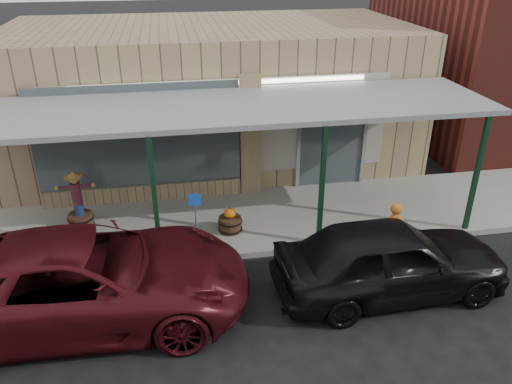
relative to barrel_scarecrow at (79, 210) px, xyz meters
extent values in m
plane|color=black|center=(3.67, -3.78, -0.66)|extent=(120.00, 120.00, 0.00)
cube|color=gray|center=(3.67, -0.18, -0.59)|extent=(40.00, 3.20, 0.15)
cube|color=#917358|center=(3.67, 4.42, 1.44)|extent=(12.00, 6.00, 4.20)
cube|color=#444E53|center=(1.47, 1.27, 1.24)|extent=(5.20, 0.06, 2.80)
cube|color=#444E53|center=(6.67, 1.40, 0.84)|extent=(1.80, 0.06, 2.80)
cube|color=#917358|center=(4.37, 1.32, 1.04)|extent=(0.55, 0.30, 3.40)
cube|color=#917358|center=(1.47, 1.32, -0.31)|extent=(5.20, 0.30, 0.50)
cube|color=#9F988D|center=(3.67, 1.39, 1.34)|extent=(9.00, 0.02, 2.60)
cube|color=white|center=(3.67, 1.36, 2.54)|extent=(7.50, 0.03, 0.10)
cube|color=gray|center=(3.67, -0.18, 2.39)|extent=(12.00, 3.00, 0.12)
cube|color=#11331C|center=(1.87, -1.63, 0.89)|extent=(0.10, 0.10, 2.95)
cube|color=#11331C|center=(5.47, -1.63, 0.89)|extent=(0.10, 0.10, 2.95)
cube|color=#11331C|center=(9.17, -1.63, 0.89)|extent=(0.10, 0.10, 2.95)
cylinder|color=#49301D|center=(0.00, 0.00, -0.32)|extent=(0.78, 0.78, 0.39)
cylinder|color=navy|center=(0.00, 0.00, 0.02)|extent=(0.28, 0.28, 0.29)
cylinder|color=maroon|center=(0.00, 0.00, 0.44)|extent=(0.31, 0.31, 0.54)
sphere|color=#DB9754|center=(0.00, 0.00, 0.81)|extent=(0.21, 0.21, 0.21)
cone|color=#DB9754|center=(0.00, 0.00, 0.94)|extent=(0.35, 0.35, 0.14)
cylinder|color=#49301D|center=(3.53, -0.75, -0.33)|extent=(0.72, 0.72, 0.36)
ellipsoid|color=orange|center=(3.53, -0.75, -0.03)|extent=(0.29, 0.29, 0.24)
cylinder|color=#4C471E|center=(3.53, -0.75, 0.11)|extent=(0.04, 0.04, 0.05)
cylinder|color=gray|center=(2.70, -1.38, 0.04)|extent=(0.04, 0.04, 1.09)
cube|color=blue|center=(2.70, -1.38, 0.73)|extent=(0.29, 0.06, 0.29)
imported|color=black|center=(6.37, -3.43, 0.12)|extent=(4.67, 1.99, 1.57)
ellipsoid|color=#C27422|center=(6.77, -2.68, 0.49)|extent=(0.33, 0.27, 0.42)
sphere|color=#C27422|center=(6.77, -2.63, 0.78)|extent=(0.24, 0.24, 0.24)
cylinder|color=#17671B|center=(6.77, -2.68, 0.66)|extent=(0.16, 0.16, 0.02)
imported|color=#460E13|center=(0.54, -3.13, 0.18)|extent=(6.14, 2.97, 1.68)
camera|label=1|loc=(2.33, -11.02, 5.71)|focal=35.00mm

